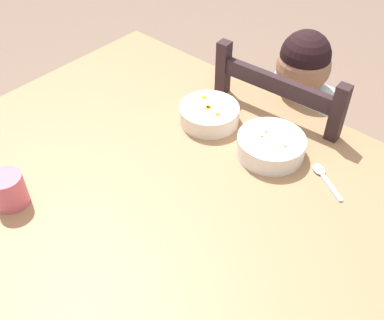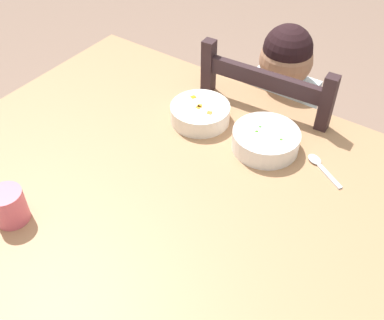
# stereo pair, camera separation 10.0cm
# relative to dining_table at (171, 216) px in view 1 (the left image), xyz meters

# --- Properties ---
(dining_table) EXTENTS (1.38, 1.07, 0.75)m
(dining_table) POSITION_rel_dining_table_xyz_m (0.00, 0.00, 0.00)
(dining_table) COLOR #A67853
(dining_table) RESTS_ON ground
(dining_chair) EXTENTS (0.45, 0.45, 0.93)m
(dining_chair) POSITION_rel_dining_table_xyz_m (-0.00, 0.59, -0.21)
(dining_chair) COLOR #2D1D21
(dining_chair) RESTS_ON ground
(child_figure) EXTENTS (0.32, 0.31, 0.95)m
(child_figure) POSITION_rel_dining_table_xyz_m (-0.00, 0.58, -0.03)
(child_figure) COLOR silver
(child_figure) RESTS_ON ground
(bowl_of_peas) EXTENTS (0.18, 0.18, 0.06)m
(bowl_of_peas) POSITION_rel_dining_table_xyz_m (0.10, 0.29, 0.12)
(bowl_of_peas) COLOR white
(bowl_of_peas) RESTS_ON dining_table
(bowl_of_carrots) EXTENTS (0.18, 0.18, 0.05)m
(bowl_of_carrots) POSITION_rel_dining_table_xyz_m (-0.11, 0.29, 0.12)
(bowl_of_carrots) COLOR white
(bowl_of_carrots) RESTS_ON dining_table
(spoon) EXTENTS (0.13, 0.09, 0.01)m
(spoon) POSITION_rel_dining_table_xyz_m (0.26, 0.31, 0.10)
(spoon) COLOR silver
(spoon) RESTS_ON dining_table
(drinking_cup) EXTENTS (0.08, 0.08, 0.09)m
(drinking_cup) POSITION_rel_dining_table_xyz_m (-0.26, -0.28, 0.13)
(drinking_cup) COLOR #DC6074
(drinking_cup) RESTS_ON dining_table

